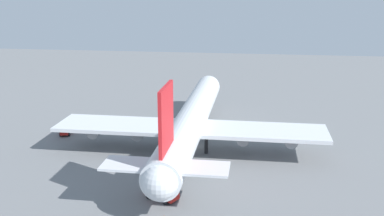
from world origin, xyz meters
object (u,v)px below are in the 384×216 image
at_px(cargo_airplane, 192,120).
at_px(maintenance_van, 160,192).
at_px(safety_cone_nose, 205,107).
at_px(pushback_tractor, 65,130).

relative_size(cargo_airplane, maintenance_van, 11.56).
xyz_separation_m(cargo_airplane, maintenance_van, (-23.19, 1.64, -4.84)).
xyz_separation_m(maintenance_van, safety_cone_nose, (53.61, -0.71, -0.63)).
bearing_deg(safety_cone_nose, maintenance_van, 179.24).
xyz_separation_m(cargo_airplane, safety_cone_nose, (30.42, 0.93, -5.47)).
height_order(maintenance_van, safety_cone_nose, maintenance_van).
bearing_deg(pushback_tractor, cargo_airplane, -98.41).
bearing_deg(cargo_airplane, pushback_tractor, 81.59).
bearing_deg(pushback_tractor, safety_cone_nose, -46.93).
distance_m(cargo_airplane, maintenance_van, 23.75).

